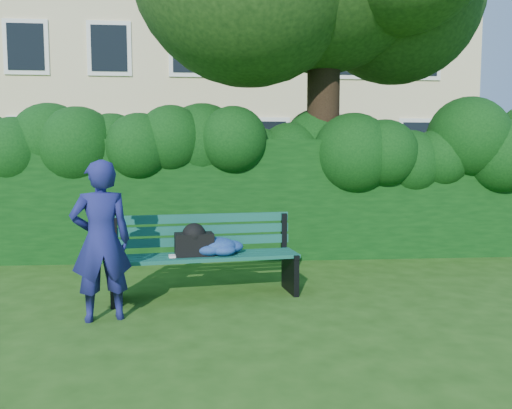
{
  "coord_description": "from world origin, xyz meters",
  "views": [
    {
      "loc": [
        -0.52,
        -5.56,
        1.51
      ],
      "look_at": [
        0.0,
        0.6,
        0.95
      ],
      "focal_mm": 35.0,
      "sensor_mm": 36.0,
      "label": 1
    }
  ],
  "objects": [
    {
      "name": "ground",
      "position": [
        0.0,
        0.0,
        0.0
      ],
      "size": [
        80.0,
        80.0,
        0.0
      ],
      "primitive_type": "plane",
      "color": "#244C13",
      "rests_on": "ground"
    },
    {
      "name": "apartment_building",
      "position": [
        -0.0,
        13.99,
        6.0
      ],
      "size": [
        16.0,
        8.08,
        12.0
      ],
      "color": "beige",
      "rests_on": "ground"
    },
    {
      "name": "hedge",
      "position": [
        0.0,
        2.2,
        0.9
      ],
      "size": [
        10.0,
        1.0,
        1.8
      ],
      "color": "black",
      "rests_on": "ground"
    },
    {
      "name": "park_bench",
      "position": [
        -0.61,
        -0.1,
        0.5
      ],
      "size": [
        2.09,
        0.84,
        0.89
      ],
      "rotation": [
        0.0,
        0.0,
        0.14
      ],
      "color": "#0E4840",
      "rests_on": "ground"
    },
    {
      "name": "man_reading",
      "position": [
        -1.57,
        -0.86,
        0.75
      ],
      "size": [
        0.63,
        0.51,
        1.51
      ],
      "primitive_type": "imported",
      "rotation": [
        0.0,
        0.0,
        3.44
      ],
      "color": "navy",
      "rests_on": "ground"
    }
  ]
}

